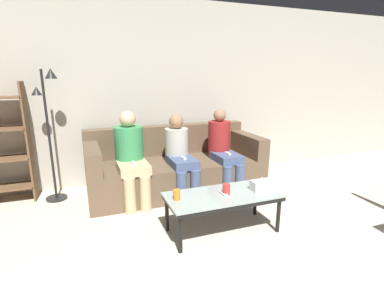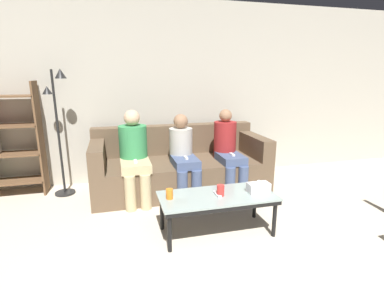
{
  "view_description": "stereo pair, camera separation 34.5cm",
  "coord_description": "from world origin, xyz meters",
  "px_view_note": "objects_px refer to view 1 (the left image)",
  "views": [
    {
      "loc": [
        -1.18,
        -0.89,
        1.56
      ],
      "look_at": [
        0.0,
        2.23,
        0.68
      ],
      "focal_mm": 28.0,
      "sensor_mm": 36.0,
      "label": 1
    },
    {
      "loc": [
        -0.86,
        -1.0,
        1.56
      ],
      "look_at": [
        0.0,
        2.23,
        0.68
      ],
      "focal_mm": 28.0,
      "sensor_mm": 36.0,
      "label": 2
    }
  ],
  "objects_px": {
    "tissue_box": "(262,185)",
    "cup_near_left": "(226,189)",
    "game_remote": "(223,193)",
    "seated_person_mid_right": "(223,148)",
    "standing_lamp": "(49,122)",
    "seated_person_mid_left": "(180,154)",
    "cup_near_right": "(177,195)",
    "seated_person_left_end": "(131,154)",
    "couch": "(174,167)",
    "coffee_table": "(223,198)"
  },
  "relations": [
    {
      "from": "coffee_table",
      "to": "seated_person_mid_left",
      "type": "distance_m",
      "value": 1.1
    },
    {
      "from": "standing_lamp",
      "to": "game_remote",
      "type": "bearing_deg",
      "value": -42.96
    },
    {
      "from": "tissue_box",
      "to": "seated_person_mid_left",
      "type": "relative_size",
      "value": 0.21
    },
    {
      "from": "cup_near_left",
      "to": "standing_lamp",
      "type": "height_order",
      "value": "standing_lamp"
    },
    {
      "from": "standing_lamp",
      "to": "seated_person_left_end",
      "type": "distance_m",
      "value": 1.06
    },
    {
      "from": "couch",
      "to": "cup_near_right",
      "type": "bearing_deg",
      "value": -106.51
    },
    {
      "from": "game_remote",
      "to": "standing_lamp",
      "type": "xyz_separation_m",
      "value": [
        -1.62,
        1.51,
        0.58
      ]
    },
    {
      "from": "tissue_box",
      "to": "cup_near_left",
      "type": "bearing_deg",
      "value": 177.88
    },
    {
      "from": "tissue_box",
      "to": "game_remote",
      "type": "distance_m",
      "value": 0.43
    },
    {
      "from": "coffee_table",
      "to": "tissue_box",
      "type": "distance_m",
      "value": 0.44
    },
    {
      "from": "cup_near_right",
      "to": "seated_person_left_end",
      "type": "bearing_deg",
      "value": 102.88
    },
    {
      "from": "game_remote",
      "to": "seated_person_mid_right",
      "type": "bearing_deg",
      "value": 63.82
    },
    {
      "from": "couch",
      "to": "coffee_table",
      "type": "xyz_separation_m",
      "value": [
        0.09,
        -1.32,
        0.06
      ]
    },
    {
      "from": "cup_near_left",
      "to": "seated_person_mid_right",
      "type": "distance_m",
      "value": 1.23
    },
    {
      "from": "cup_near_left",
      "to": "seated_person_mid_left",
      "type": "xyz_separation_m",
      "value": [
        -0.12,
        1.1,
        0.1
      ]
    },
    {
      "from": "seated_person_mid_left",
      "to": "seated_person_mid_right",
      "type": "xyz_separation_m",
      "value": [
        0.63,
        0.01,
        0.02
      ]
    },
    {
      "from": "couch",
      "to": "standing_lamp",
      "type": "relative_size",
      "value": 1.43
    },
    {
      "from": "game_remote",
      "to": "seated_person_mid_left",
      "type": "height_order",
      "value": "seated_person_mid_left"
    },
    {
      "from": "couch",
      "to": "standing_lamp",
      "type": "xyz_separation_m",
      "value": [
        -1.53,
        0.19,
        0.69
      ]
    },
    {
      "from": "couch",
      "to": "cup_near_left",
      "type": "relative_size",
      "value": 21.23
    },
    {
      "from": "seated_person_left_end",
      "to": "tissue_box",
      "type": "bearing_deg",
      "value": -45.05
    },
    {
      "from": "seated_person_mid_right",
      "to": "coffee_table",
      "type": "bearing_deg",
      "value": -116.18
    },
    {
      "from": "tissue_box",
      "to": "cup_near_right",
      "type": "bearing_deg",
      "value": 175.48
    },
    {
      "from": "game_remote",
      "to": "standing_lamp",
      "type": "distance_m",
      "value": 2.29
    },
    {
      "from": "coffee_table",
      "to": "game_remote",
      "type": "relative_size",
      "value": 7.66
    },
    {
      "from": "seated_person_mid_left",
      "to": "cup_near_left",
      "type": "bearing_deg",
      "value": -84.0
    },
    {
      "from": "coffee_table",
      "to": "standing_lamp",
      "type": "bearing_deg",
      "value": 137.04
    },
    {
      "from": "seated_person_mid_right",
      "to": "seated_person_mid_left",
      "type": "bearing_deg",
      "value": -179.28
    },
    {
      "from": "tissue_box",
      "to": "seated_person_left_end",
      "type": "bearing_deg",
      "value": 134.95
    },
    {
      "from": "cup_near_right",
      "to": "tissue_box",
      "type": "height_order",
      "value": "tissue_box"
    },
    {
      "from": "seated_person_left_end",
      "to": "seated_person_mid_right",
      "type": "xyz_separation_m",
      "value": [
        1.25,
        -0.02,
        -0.03
      ]
    },
    {
      "from": "game_remote",
      "to": "cup_near_right",
      "type": "bearing_deg",
      "value": 175.94
    },
    {
      "from": "tissue_box",
      "to": "game_remote",
      "type": "height_order",
      "value": "tissue_box"
    },
    {
      "from": "coffee_table",
      "to": "seated_person_mid_left",
      "type": "xyz_separation_m",
      "value": [
        -0.09,
        1.08,
        0.2
      ]
    },
    {
      "from": "couch",
      "to": "cup_near_right",
      "type": "distance_m",
      "value": 1.35
    },
    {
      "from": "game_remote",
      "to": "standing_lamp",
      "type": "relative_size",
      "value": 0.09
    },
    {
      "from": "seated_person_mid_left",
      "to": "tissue_box",
      "type": "bearing_deg",
      "value": -65.24
    },
    {
      "from": "cup_near_right",
      "to": "game_remote",
      "type": "height_order",
      "value": "cup_near_right"
    },
    {
      "from": "seated_person_mid_left",
      "to": "seated_person_mid_right",
      "type": "distance_m",
      "value": 0.63
    },
    {
      "from": "standing_lamp",
      "to": "seated_person_mid_left",
      "type": "xyz_separation_m",
      "value": [
        1.53,
        -0.43,
        -0.44
      ]
    },
    {
      "from": "coffee_table",
      "to": "tissue_box",
      "type": "bearing_deg",
      "value": -5.04
    },
    {
      "from": "cup_near_right",
      "to": "standing_lamp",
      "type": "xyz_separation_m",
      "value": [
        -1.15,
        1.48,
        0.54
      ]
    },
    {
      "from": "coffee_table",
      "to": "tissue_box",
      "type": "height_order",
      "value": "tissue_box"
    },
    {
      "from": "cup_near_left",
      "to": "seated_person_left_end",
      "type": "distance_m",
      "value": 1.36
    },
    {
      "from": "cup_near_left",
      "to": "seated_person_mid_left",
      "type": "height_order",
      "value": "seated_person_mid_left"
    },
    {
      "from": "cup_near_left",
      "to": "coffee_table",
      "type": "bearing_deg",
      "value": 137.21
    },
    {
      "from": "standing_lamp",
      "to": "seated_person_mid_left",
      "type": "distance_m",
      "value": 1.65
    },
    {
      "from": "cup_near_left",
      "to": "seated_person_mid_right",
      "type": "relative_size",
      "value": 0.1
    },
    {
      "from": "cup_near_left",
      "to": "tissue_box",
      "type": "distance_m",
      "value": 0.4
    },
    {
      "from": "cup_near_left",
      "to": "tissue_box",
      "type": "xyz_separation_m",
      "value": [
        0.4,
        -0.01,
        -0.0
      ]
    }
  ]
}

